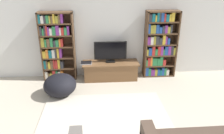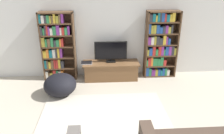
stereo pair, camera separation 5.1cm
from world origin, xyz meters
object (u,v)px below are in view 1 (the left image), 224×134
at_px(tv_stand, 111,70).
at_px(laptop, 86,63).
at_px(bookshelf_left, 56,46).
at_px(bookshelf_right, 159,45).
at_px(beanbag_ottoman, 60,85).
at_px(television, 110,51).

distance_m(tv_stand, laptop, 0.69).
relative_size(bookshelf_left, bookshelf_right, 1.00).
bearing_deg(bookshelf_right, tv_stand, -174.15).
relative_size(laptop, beanbag_ottoman, 0.39).
distance_m(bookshelf_left, laptop, 0.89).
bearing_deg(television, laptop, -175.54).
relative_size(bookshelf_right, laptop, 6.13).
distance_m(bookshelf_right, television, 1.33).
bearing_deg(bookshelf_left, bookshelf_right, -0.05).
distance_m(bookshelf_left, television, 1.42).
bearing_deg(television, tv_stand, -90.00).
height_order(bookshelf_right, laptop, bookshelf_right).
bearing_deg(laptop, television, 4.46).
relative_size(television, beanbag_ottoman, 1.14).
xyz_separation_m(laptop, beanbag_ottoman, (-0.59, -0.79, -0.22)).
xyz_separation_m(bookshelf_left, beanbag_ottoman, (0.18, -0.94, -0.66)).
height_order(tv_stand, laptop, laptop).
relative_size(bookshelf_left, laptop, 6.13).
height_order(tv_stand, television, television).
xyz_separation_m(bookshelf_left, laptop, (0.76, -0.15, -0.44)).
distance_m(bookshelf_right, beanbag_ottoman, 2.79).
bearing_deg(laptop, beanbag_ottoman, -126.56).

